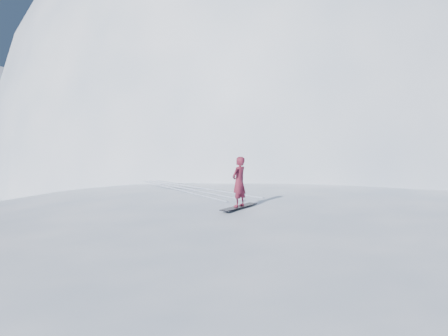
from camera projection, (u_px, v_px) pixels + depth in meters
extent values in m
plane|color=white|center=(306.00, 289.00, 14.96)|extent=(400.00, 400.00, 0.00)
ellipsoid|color=white|center=(279.00, 258.00, 18.07)|extent=(36.00, 28.00, 4.80)
ellipsoid|color=white|center=(331.00, 168.00, 47.91)|extent=(60.00, 56.00, 56.00)
ellipsoid|color=white|center=(255.00, 184.00, 37.18)|extent=(28.00, 24.00, 18.00)
ellipsoid|color=white|center=(172.00, 249.00, 19.37)|extent=(7.00, 6.30, 1.00)
ellipsoid|color=white|center=(383.00, 234.00, 21.65)|extent=(4.00, 3.60, 0.60)
cube|color=black|center=(239.00, 207.00, 15.10)|extent=(1.54, 0.94, 0.03)
imported|color=maroon|center=(239.00, 182.00, 15.02)|extent=(0.65, 0.57, 1.51)
cube|color=silver|center=(180.00, 190.00, 18.45)|extent=(0.95, 5.94, 0.04)
cube|color=silver|center=(191.00, 189.00, 18.65)|extent=(1.34, 5.87, 0.04)
cube|color=silver|center=(204.00, 188.00, 18.89)|extent=(1.82, 5.75, 0.04)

